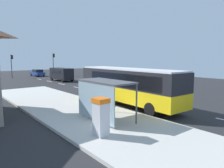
# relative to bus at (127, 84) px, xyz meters

# --- Properties ---
(ground_plane) EXTENTS (56.00, 92.00, 0.04)m
(ground_plane) POSITION_rel_bus_xyz_m (1.71, 12.09, -1.86)
(ground_plane) COLOR #262628
(sidewalk_platform) EXTENTS (6.20, 30.00, 0.18)m
(sidewalk_platform) POSITION_rel_bus_xyz_m (-4.69, 0.09, -1.75)
(sidewalk_platform) COLOR beige
(sidewalk_platform) RESTS_ON ground
(lane_stripe_seg_1) EXTENTS (0.16, 2.20, 0.01)m
(lane_stripe_seg_1) POSITION_rel_bus_xyz_m (1.96, -2.91, -1.84)
(lane_stripe_seg_1) COLOR silver
(lane_stripe_seg_1) RESTS_ON ground
(lane_stripe_seg_2) EXTENTS (0.16, 2.20, 0.01)m
(lane_stripe_seg_2) POSITION_rel_bus_xyz_m (1.96, 2.09, -1.84)
(lane_stripe_seg_2) COLOR silver
(lane_stripe_seg_2) RESTS_ON ground
(lane_stripe_seg_3) EXTENTS (0.16, 2.20, 0.01)m
(lane_stripe_seg_3) POSITION_rel_bus_xyz_m (1.96, 7.09, -1.84)
(lane_stripe_seg_3) COLOR silver
(lane_stripe_seg_3) RESTS_ON ground
(lane_stripe_seg_4) EXTENTS (0.16, 2.20, 0.01)m
(lane_stripe_seg_4) POSITION_rel_bus_xyz_m (1.96, 12.09, -1.84)
(lane_stripe_seg_4) COLOR silver
(lane_stripe_seg_4) RESTS_ON ground
(lane_stripe_seg_5) EXTENTS (0.16, 2.20, 0.01)m
(lane_stripe_seg_5) POSITION_rel_bus_xyz_m (1.96, 17.09, -1.84)
(lane_stripe_seg_5) COLOR silver
(lane_stripe_seg_5) RESTS_ON ground
(lane_stripe_seg_6) EXTENTS (0.16, 2.20, 0.01)m
(lane_stripe_seg_6) POSITION_rel_bus_xyz_m (1.96, 22.09, -1.84)
(lane_stripe_seg_6) COLOR silver
(lane_stripe_seg_6) RESTS_ON ground
(lane_stripe_seg_7) EXTENTS (0.16, 2.20, 0.01)m
(lane_stripe_seg_7) POSITION_rel_bus_xyz_m (1.96, 27.09, -1.84)
(lane_stripe_seg_7) COLOR silver
(lane_stripe_seg_7) RESTS_ON ground
(bus) EXTENTS (2.82, 11.08, 3.21)m
(bus) POSITION_rel_bus_xyz_m (0.00, 0.00, 0.00)
(bus) COLOR yellow
(bus) RESTS_ON ground
(white_van) EXTENTS (2.24, 5.29, 2.30)m
(white_van) POSITION_rel_bus_xyz_m (3.91, 21.17, -0.50)
(white_van) COLOR black
(white_van) RESTS_ON ground
(sedan_near) EXTENTS (1.98, 4.47, 1.52)m
(sedan_near) POSITION_rel_bus_xyz_m (4.01, 33.57, -1.05)
(sedan_near) COLOR navy
(sedan_near) RESTS_ON ground
(ticket_machine) EXTENTS (0.66, 0.76, 1.94)m
(ticket_machine) POSITION_rel_bus_xyz_m (-6.33, -4.78, -0.67)
(ticket_machine) COLOR silver
(ticket_machine) RESTS_ON sidewalk_platform
(recycling_bin_blue) EXTENTS (0.52, 0.52, 0.95)m
(recycling_bin_blue) POSITION_rel_bus_xyz_m (-2.49, 0.70, -1.19)
(recycling_bin_blue) COLOR blue
(recycling_bin_blue) RESTS_ON sidewalk_platform
(recycling_bin_red) EXTENTS (0.52, 0.52, 0.95)m
(recycling_bin_red) POSITION_rel_bus_xyz_m (-2.49, 1.40, -1.19)
(recycling_bin_red) COLOR red
(recycling_bin_red) RESTS_ON sidewalk_platform
(recycling_bin_orange) EXTENTS (0.52, 0.52, 0.95)m
(recycling_bin_orange) POSITION_rel_bus_xyz_m (-2.49, 2.10, -1.19)
(recycling_bin_orange) COLOR orange
(recycling_bin_orange) RESTS_ON sidewalk_platform
(recycling_bin_yellow) EXTENTS (0.52, 0.52, 0.95)m
(recycling_bin_yellow) POSITION_rel_bus_xyz_m (-2.49, 2.80, -1.19)
(recycling_bin_yellow) COLOR yellow
(recycling_bin_yellow) RESTS_ON sidewalk_platform
(traffic_light_near_side) EXTENTS (0.49, 0.28, 5.12)m
(traffic_light_near_side) POSITION_rel_bus_xyz_m (7.21, 31.97, 1.56)
(traffic_light_near_side) COLOR #2D2D2D
(traffic_light_near_side) RESTS_ON ground
(traffic_light_far_side) EXTENTS (0.49, 0.28, 4.76)m
(traffic_light_far_side) POSITION_rel_bus_xyz_m (-1.39, 32.77, 1.34)
(traffic_light_far_side) COLOR #2D2D2D
(traffic_light_far_side) RESTS_ON ground
(bus_shelter) EXTENTS (1.80, 4.00, 2.50)m
(bus_shelter) POSITION_rel_bus_xyz_m (-4.70, -2.66, 0.25)
(bus_shelter) COLOR #4C4C51
(bus_shelter) RESTS_ON sidewalk_platform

